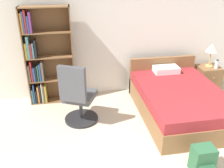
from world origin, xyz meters
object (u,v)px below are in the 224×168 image
at_px(water_bottle, 217,64).
at_px(backpack_green, 203,161).
at_px(office_chair, 78,98).
at_px(bookshelf, 43,60).
at_px(bed, 178,100).
at_px(nightstand, 207,78).
at_px(table_lamp, 212,49).

height_order(water_bottle, backpack_green, water_bottle).
height_order(office_chair, backpack_green, office_chair).
bearing_deg(water_bottle, office_chair, -166.43).
relative_size(bookshelf, bed, 0.93).
bearing_deg(nightstand, water_bottle, -50.89).
relative_size(office_chair, table_lamp, 2.25).
distance_m(nightstand, table_lamp, 0.66).
bearing_deg(backpack_green, bed, 79.33).
bearing_deg(bed, nightstand, 38.20).
height_order(nightstand, water_bottle, water_bottle).
height_order(bed, office_chair, office_chair).
bearing_deg(bookshelf, table_lamp, -0.99).
bearing_deg(bed, office_chair, -179.77).
relative_size(water_bottle, backpack_green, 0.50).
height_order(table_lamp, backpack_green, table_lamp).
bearing_deg(bookshelf, water_bottle, -3.13).
relative_size(table_lamp, backpack_green, 1.29).
relative_size(bookshelf, table_lamp, 3.73).
bearing_deg(office_chair, backpack_green, -42.90).
relative_size(bed, table_lamp, 4.02).
distance_m(bookshelf, office_chair, 1.15).
relative_size(office_chair, water_bottle, 5.84).
bearing_deg(backpack_green, office_chair, 137.10).
bearing_deg(backpack_green, bookshelf, 132.42).
bearing_deg(water_bottle, backpack_green, -122.84).
relative_size(bookshelf, nightstand, 3.47).
xyz_separation_m(bookshelf, bed, (2.41, -0.89, -0.61)).
relative_size(nightstand, water_bottle, 2.80).
bearing_deg(water_bottle, bed, -147.81).
bearing_deg(office_chair, bookshelf, 123.22).
height_order(bookshelf, office_chair, bookshelf).
relative_size(bookshelf, backpack_green, 4.82).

